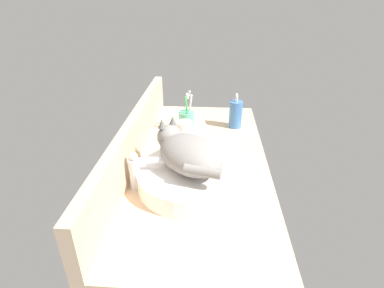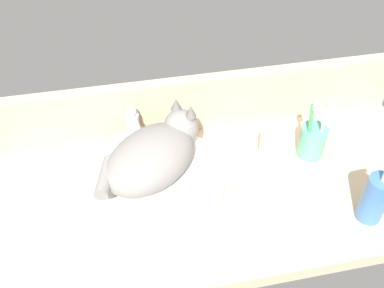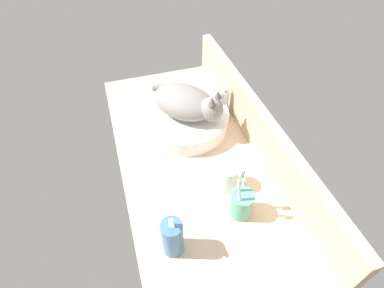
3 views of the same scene
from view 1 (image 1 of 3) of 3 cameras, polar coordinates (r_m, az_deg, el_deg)
name	(u,v)px [view 1 (image 1 of 3)]	position (r cm, az deg, el deg)	size (l,w,h in cm)	color
ground_plane	(198,164)	(117.96, 1.23, -3.78)	(115.00, 52.87, 4.00)	#D1B28E
backsplash_panel	(134,138)	(116.48, -10.91, 1.11)	(115.00, 3.60, 16.84)	#CCAD8C
sink_basin	(191,177)	(100.57, -0.27, -6.34)	(35.44, 35.44, 6.56)	white
cat	(188,152)	(96.72, -0.81, -1.56)	(29.97, 29.33, 14.00)	gray
faucet	(138,169)	(98.82, -10.24, -4.74)	(4.36, 11.85, 13.60)	silver
soap_dispenser	(236,114)	(143.14, 8.31, 5.64)	(6.10, 6.10, 16.13)	#3F72B2
toothbrush_cup	(186,120)	(138.84, -1.06, 4.50)	(7.24, 7.24, 18.71)	#5BB28E
water_glass	(184,133)	(129.17, -1.49, 2.14)	(7.18, 7.18, 8.99)	white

